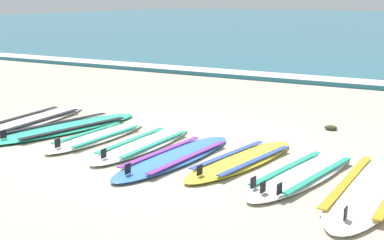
# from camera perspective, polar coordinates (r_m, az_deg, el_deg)

# --- Properties ---
(ground_plane) EXTENTS (80.00, 80.00, 0.00)m
(ground_plane) POSITION_cam_1_polar(r_m,az_deg,el_deg) (6.93, -2.31, -2.97)
(ground_plane) COLOR #B7AD93
(wave_foam_strip) EXTENTS (80.00, 0.75, 0.11)m
(wave_foam_strip) POSITION_cam_1_polar(r_m,az_deg,el_deg) (12.48, 12.77, 4.15)
(wave_foam_strip) COLOR white
(wave_foam_strip) RESTS_ON ground
(surfboard_0) EXTENTS (0.76, 2.46, 0.18)m
(surfboard_0) POSITION_cam_1_polar(r_m,az_deg,el_deg) (8.62, -16.73, -0.08)
(surfboard_0) COLOR white
(surfboard_0) RESTS_ON ground
(surfboard_1) EXTENTS (1.17, 2.60, 0.18)m
(surfboard_1) POSITION_cam_1_polar(r_m,az_deg,el_deg) (8.04, -13.24, -0.80)
(surfboard_1) COLOR #2DB793
(surfboard_1) RESTS_ON ground
(surfboard_2) EXTENTS (0.54, 1.93, 0.18)m
(surfboard_2) POSITION_cam_1_polar(r_m,az_deg,el_deg) (7.43, -10.00, -1.78)
(surfboard_2) COLOR white
(surfboard_2) RESTS_ON ground
(surfboard_3) EXTENTS (0.52, 2.07, 0.18)m
(surfboard_3) POSITION_cam_1_polar(r_m,az_deg,el_deg) (6.97, -5.19, -2.60)
(surfboard_3) COLOR white
(surfboard_3) RESTS_ON ground
(surfboard_4) EXTENTS (0.71, 2.26, 0.18)m
(surfboard_4) POSITION_cam_1_polar(r_m,az_deg,el_deg) (6.42, -1.82, -3.93)
(surfboard_4) COLOR #3875CC
(surfboard_4) RESTS_ON ground
(surfboard_5) EXTENTS (0.84, 2.12, 0.18)m
(surfboard_5) POSITION_cam_1_polar(r_m,az_deg,el_deg) (6.31, 5.29, -4.28)
(surfboard_5) COLOR yellow
(surfboard_5) RESTS_ON ground
(surfboard_6) EXTENTS (0.87, 2.18, 0.18)m
(surfboard_6) POSITION_cam_1_polar(r_m,az_deg,el_deg) (5.93, 11.69, -5.65)
(surfboard_6) COLOR white
(surfboard_6) RESTS_ON ground
(surfboard_7) EXTENTS (0.67, 2.60, 0.18)m
(surfboard_7) POSITION_cam_1_polar(r_m,az_deg,el_deg) (5.72, 18.47, -6.78)
(surfboard_7) COLOR white
(surfboard_7) RESTS_ON ground
(seaweed_clump_near_shoreline) EXTENTS (0.19, 0.15, 0.07)m
(seaweed_clump_near_shoreline) POSITION_cam_1_polar(r_m,az_deg,el_deg) (8.10, 14.53, -0.79)
(seaweed_clump_near_shoreline) COLOR #2D381E
(seaweed_clump_near_shoreline) RESTS_ON ground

